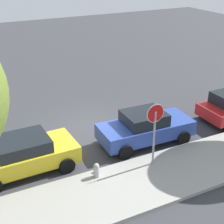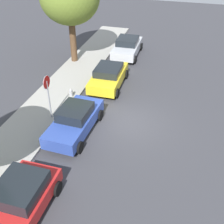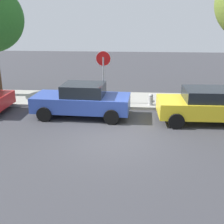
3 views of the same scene
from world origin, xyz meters
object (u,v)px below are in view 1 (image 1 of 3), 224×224
Objects in this scene: parked_car_blue at (145,127)px; fire_hydrant at (96,172)px; stop_sign at (155,125)px; parked_car_yellow at (24,154)px.

fire_hydrant is at bearing 26.72° from parked_car_blue.
parked_car_blue is at bearing -112.90° from stop_sign.
parked_car_yellow is (5.41, -0.26, -0.00)m from parked_car_blue.
parked_car_blue is (-0.76, -1.81, -1.13)m from stop_sign.
fire_hydrant is (2.38, -0.23, -1.52)m from stop_sign.
parked_car_blue is 5.41m from parked_car_yellow.
stop_sign reaches higher than parked_car_yellow.
parked_car_blue is 1.05× the size of parked_car_yellow.
parked_car_blue reaches higher than parked_car_yellow.
stop_sign is at bearing 67.10° from parked_car_blue.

